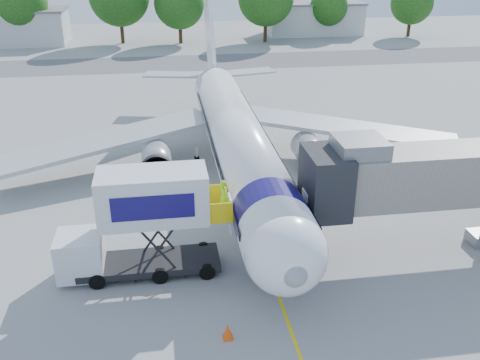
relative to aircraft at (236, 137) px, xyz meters
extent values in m
plane|color=#959593|center=(0.00, -4.12, -2.95)|extent=(160.00, 160.00, 0.00)
cube|color=yellow|center=(0.00, -4.12, -2.94)|extent=(0.15, 70.00, 0.01)
cube|color=#59595B|center=(0.00, 37.88, -2.94)|extent=(120.00, 10.00, 0.01)
cylinder|color=white|center=(0.00, -1.12, 0.05)|extent=(3.70, 28.00, 3.70)
sphere|color=white|center=(0.00, -15.12, 0.05)|extent=(3.70, 3.70, 3.70)
sphere|color=gray|center=(0.00, -16.67, 0.05)|extent=(1.10, 1.10, 1.10)
cone|color=white|center=(0.00, 15.88, 0.05)|extent=(3.70, 6.00, 3.70)
cube|color=white|center=(0.00, 16.88, 4.25)|extent=(0.35, 7.26, 8.29)
cube|color=#ACAFB1|center=(9.00, 2.38, -0.65)|extent=(16.17, 9.32, 1.42)
cube|color=#ACAFB1|center=(-9.00, 2.38, -0.65)|extent=(16.17, 9.32, 1.42)
cylinder|color=#999BA0|center=(5.50, 0.38, -1.65)|extent=(2.10, 3.60, 2.10)
cylinder|color=#999BA0|center=(-5.50, 0.38, -1.65)|extent=(2.10, 3.60, 2.10)
cube|color=black|center=(0.00, -15.42, 0.50)|extent=(2.60, 1.39, 0.81)
cylinder|color=#130C54|center=(0.00, -12.12, 0.05)|extent=(3.73, 2.00, 3.73)
cylinder|color=silver|center=(0.00, -13.62, -2.20)|extent=(0.16, 0.16, 1.50)
cylinder|color=black|center=(0.00, -13.62, -2.63)|extent=(0.25, 0.64, 0.64)
cylinder|color=black|center=(2.60, 1.88, -2.50)|extent=(0.35, 0.90, 0.90)
cylinder|color=black|center=(-2.60, 1.88, -2.50)|extent=(0.35, 0.90, 0.90)
cube|color=gray|center=(9.00, -11.12, 1.45)|extent=(13.60, 2.60, 2.80)
cube|color=black|center=(2.90, -11.12, 1.45)|extent=(2.00, 3.20, 3.20)
cube|color=slate|center=(4.50, -11.12, 3.25)|extent=(2.40, 2.40, 0.80)
cylinder|color=black|center=(11.60, -11.12, -2.60)|extent=(0.30, 0.70, 0.70)
cube|color=black|center=(-6.00, -11.12, -2.40)|extent=(7.00, 2.30, 0.35)
cube|color=silver|center=(-9.30, -11.12, -1.60)|extent=(2.20, 2.20, 2.10)
cube|color=black|center=(-9.30, -11.12, -1.15)|extent=(1.90, 2.10, 0.70)
cube|color=silver|center=(-5.60, -11.12, 1.30)|extent=(5.20, 2.40, 2.50)
cube|color=#130C54|center=(-5.60, -12.34, 1.30)|extent=(3.80, 0.04, 1.20)
cube|color=silver|center=(-2.45, -11.12, 0.10)|extent=(1.10, 2.20, 0.10)
cube|color=yellow|center=(-2.45, -12.17, 0.65)|extent=(1.10, 0.06, 1.10)
cube|color=yellow|center=(-2.45, -10.07, 0.65)|extent=(1.10, 0.06, 1.10)
cylinder|color=black|center=(-3.20, -12.17, -2.55)|extent=(0.80, 0.25, 0.80)
cylinder|color=black|center=(-3.20, -10.07, -2.55)|extent=(0.80, 0.25, 0.80)
cylinder|color=black|center=(-8.50, -12.17, -2.55)|extent=(0.80, 0.25, 0.80)
cylinder|color=black|center=(-8.50, -10.07, -2.55)|extent=(0.80, 0.25, 0.80)
imported|color=#90DF17|center=(-2.20, -11.12, 1.02)|extent=(0.63, 0.74, 1.74)
cone|color=#FF4F0D|center=(-2.76, -16.60, -2.58)|extent=(0.46, 0.46, 0.73)
cube|color=#FF4F0D|center=(-2.76, -16.60, -2.93)|extent=(0.42, 0.42, 0.04)
cube|color=silver|center=(-28.00, 55.88, -0.45)|extent=(18.00, 8.00, 5.00)
cube|color=slate|center=(-28.00, 55.88, 2.20)|extent=(18.40, 8.40, 0.30)
cube|color=silver|center=(22.00, 57.88, -0.45)|extent=(16.00, 7.00, 5.00)
cube|color=slate|center=(22.00, 57.88, 2.20)|extent=(16.40, 7.40, 0.30)
cylinder|color=#382314|center=(-25.13, 54.67, -1.13)|extent=(0.56, 0.56, 3.63)
sphere|color=#154612|center=(-25.13, 54.67, 3.31)|extent=(8.07, 8.07, 8.07)
cylinder|color=#382314|center=(-10.31, 53.93, -0.85)|extent=(0.56, 0.56, 4.19)
cylinder|color=#382314|center=(-1.20, 52.64, -1.20)|extent=(0.56, 0.56, 3.49)
sphere|color=#154612|center=(-1.20, 52.64, 3.06)|extent=(7.76, 7.76, 7.76)
cylinder|color=#382314|center=(12.27, 51.72, -0.97)|extent=(0.56, 0.56, 3.95)
cylinder|color=#382314|center=(23.68, 55.18, -1.54)|extent=(0.56, 0.56, 2.81)
sphere|color=#154612|center=(23.68, 55.18, 1.89)|extent=(6.24, 6.24, 6.24)
cylinder|color=#382314|center=(37.36, 53.28, -1.37)|extent=(0.56, 0.56, 3.15)
sphere|color=#154612|center=(37.36, 53.28, 2.47)|extent=(6.99, 6.99, 6.99)
camera|label=1|loc=(-4.93, -34.27, 12.56)|focal=40.00mm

